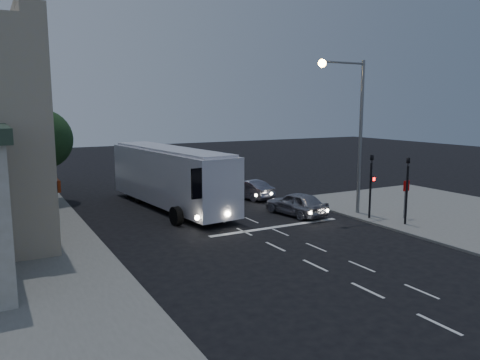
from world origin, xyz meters
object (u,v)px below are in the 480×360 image
tour_bus (170,176)px  traffic_signal_side (407,183)px  traffic_signal_main (371,179)px  car_sedan_b (211,178)px  car_suv (296,204)px  street_tree (42,137)px  regulatory_sign (406,193)px  car_sedan_a (248,189)px  streetlight (353,119)px

tour_bus → traffic_signal_side: size_ratio=3.15×
traffic_signal_main → car_sedan_b: bearing=102.7°
traffic_signal_side → traffic_signal_main: bearing=109.5°
car_suv → car_sedan_b: car_sedan_b is taller
traffic_signal_main → street_tree: size_ratio=0.66×
regulatory_sign → car_suv: bearing=139.4°
car_sedan_a → car_sedan_b: bearing=-101.5°
car_suv → streetlight: streetlight is taller
traffic_signal_main → streetlight: 3.61m
regulatory_sign → streetlight: bearing=128.7°
tour_bus → car_sedan_b: (5.62, 5.92, -1.34)m
traffic_signal_side → regulatory_sign: (1.00, 0.96, -0.82)m
car_suv → car_sedan_a: (0.02, 5.93, -0.05)m
regulatory_sign → street_tree: size_ratio=0.35×
regulatory_sign → streetlight: (-1.96, 2.44, 4.14)m
tour_bus → streetlight: bearing=-45.9°
traffic_signal_side → streetlight: size_ratio=0.46×
car_sedan_a → streetlight: 9.48m
traffic_signal_main → regulatory_sign: (1.70, -1.01, -0.82)m
car_sedan_a → car_sedan_b: (-0.30, 5.58, 0.09)m
traffic_signal_main → street_tree: 21.38m
traffic_signal_side → streetlight: bearing=105.7°
tour_bus → traffic_signal_main: 12.39m
tour_bus → street_tree: size_ratio=2.08×
tour_bus → car_suv: 8.24m
traffic_signal_side → regulatory_sign: size_ratio=1.86×
tour_bus → streetlight: (8.65, -7.18, 3.63)m
car_sedan_a → regulatory_sign: regulatory_sign is taller
tour_bus → car_suv: (5.90, -5.58, -1.39)m
car_suv → car_sedan_a: car_suv is taller
car_sedan_a → car_sedan_b: car_sedan_b is taller
car_suv → traffic_signal_side: bearing=117.5°
car_suv → car_sedan_a: 5.93m
car_sedan_b → car_sedan_a: bearing=91.1°
car_sedan_a → street_tree: street_tree is taller
traffic_signal_main → car_sedan_a: bearing=108.4°
car_suv → car_sedan_b: bearing=-97.6°
traffic_signal_side → regulatory_sign: traffic_signal_side is taller
car_sedan_b → streetlight: 14.34m
car_sedan_a → traffic_signal_side: 11.67m
car_sedan_b → street_tree: 13.07m
car_sedan_b → streetlight: bearing=101.0°
car_sedan_a → regulatory_sign: (4.68, -9.97, 0.93)m
street_tree → traffic_signal_side: bearing=-44.5°
tour_bus → traffic_signal_main: bearing=-50.2°
car_sedan_b → traffic_signal_side: (3.99, -16.51, 1.66)m
tour_bus → traffic_signal_side: (9.61, -10.58, 0.31)m
car_suv → street_tree: street_tree is taller
traffic_signal_main → streetlight: streetlight is taller
car_suv → regulatory_sign: size_ratio=1.91×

